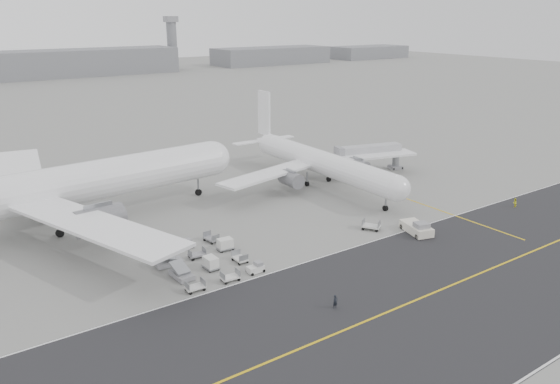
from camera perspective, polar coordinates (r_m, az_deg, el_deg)
ground at (r=77.95m, az=2.74°, el=-6.46°), size 700.00×700.00×0.00m
taxiway at (r=69.64m, az=15.33°, el=-10.30°), size 220.00×59.00×0.03m
horizon_buildings at (r=326.00m, az=-22.15°, el=11.10°), size 520.00×28.00×28.00m
control_tower at (r=351.96m, az=-11.22°, el=15.14°), size 7.00×7.00×31.25m
airliner_a at (r=91.54m, az=-22.95°, el=0.28°), size 66.62×65.68×22.98m
airliner_b at (r=108.09m, az=4.10°, el=3.21°), size 46.58×47.11×16.25m
pushback_tug at (r=87.13m, az=14.12°, el=-3.67°), size 4.19×7.64×2.16m
jet_bridge at (r=118.55m, az=9.32°, el=4.07°), size 15.81×6.80×5.92m
gse_cluster at (r=75.73m, az=-7.81°, el=-7.39°), size 16.69×20.20×1.81m
stray_dolly at (r=87.47m, az=9.48°, el=-3.89°), size 2.96×3.28×1.72m
ground_crew_a at (r=64.32m, az=5.80°, el=-11.34°), size 0.64×0.43×1.71m
ground_crew_b at (r=104.34m, az=23.31°, el=-1.04°), size 0.89×0.76×1.62m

